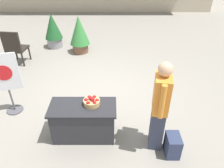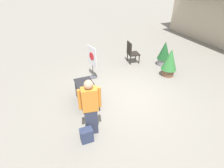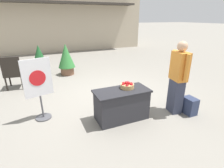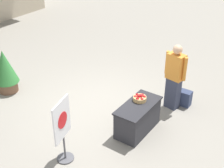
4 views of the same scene
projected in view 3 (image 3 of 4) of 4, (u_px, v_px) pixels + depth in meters
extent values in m
plane|color=gray|center=(110.00, 96.00, 5.32)|extent=(120.00, 120.00, 0.00)
cube|color=#B7A88E|center=(48.00, 14.00, 12.47)|extent=(12.88, 3.86, 4.92)
cube|color=#38332D|center=(50.00, 2.00, 10.22)|extent=(10.95, 0.90, 0.12)
cube|color=#2D2D33|center=(122.00, 105.00, 4.02)|extent=(1.17, 0.57, 0.68)
cube|color=#242428|center=(122.00, 91.00, 3.89)|extent=(1.25, 0.60, 0.04)
cylinder|color=tan|center=(127.00, 86.00, 3.98)|extent=(0.31, 0.31, 0.10)
sphere|color=red|center=(131.00, 84.00, 4.00)|extent=(0.08, 0.08, 0.08)
sphere|color=#A30F14|center=(127.00, 83.00, 4.07)|extent=(0.08, 0.08, 0.08)
sphere|color=red|center=(124.00, 83.00, 4.03)|extent=(0.08, 0.08, 0.08)
sphere|color=#A30F14|center=(123.00, 85.00, 3.93)|extent=(0.08, 0.08, 0.08)
sphere|color=#A30F14|center=(127.00, 86.00, 3.87)|extent=(0.08, 0.08, 0.08)
sphere|color=#A30F14|center=(131.00, 85.00, 3.92)|extent=(0.08, 0.08, 0.08)
sphere|color=red|center=(128.00, 83.00, 3.95)|extent=(0.08, 0.08, 0.08)
sphere|color=red|center=(126.00, 83.00, 3.97)|extent=(0.08, 0.08, 0.08)
sphere|color=red|center=(128.00, 83.00, 3.97)|extent=(0.08, 0.08, 0.08)
cube|color=#33384C|center=(175.00, 96.00, 4.29)|extent=(0.29, 0.38, 0.85)
cube|color=orange|center=(180.00, 66.00, 4.02)|extent=(0.33, 0.46, 0.67)
sphere|color=tan|center=(183.00, 46.00, 3.85)|extent=(0.23, 0.23, 0.23)
cylinder|color=orange|center=(187.00, 68.00, 3.77)|extent=(0.09, 0.09, 0.61)
cylinder|color=orange|center=(174.00, 62.00, 4.24)|extent=(0.09, 0.09, 0.61)
cube|color=#2D3856|center=(190.00, 106.00, 4.27)|extent=(0.24, 0.34, 0.42)
cylinder|color=#4C4C51|center=(44.00, 117.00, 4.14)|extent=(0.36, 0.36, 0.03)
cylinder|color=#4C4C51|center=(42.00, 106.00, 4.04)|extent=(0.04, 0.04, 0.55)
cube|color=silver|center=(37.00, 78.00, 3.79)|extent=(0.61, 0.18, 0.85)
cylinder|color=red|center=(38.00, 78.00, 3.77)|extent=(0.34, 0.09, 0.35)
cylinder|color=#28231E|center=(10.00, 80.00, 6.00)|extent=(0.05, 0.05, 0.44)
cylinder|color=#28231E|center=(25.00, 78.00, 6.12)|extent=(0.05, 0.05, 0.44)
cylinder|color=#28231E|center=(6.00, 85.00, 5.58)|extent=(0.05, 0.05, 0.44)
cylinder|color=#28231E|center=(22.00, 83.00, 5.70)|extent=(0.05, 0.05, 0.44)
cube|color=#28231E|center=(15.00, 74.00, 5.76)|extent=(0.61, 0.61, 0.06)
cube|color=#28231E|center=(11.00, 67.00, 5.42)|extent=(0.55, 0.13, 0.59)
cylinder|color=brown|center=(67.00, 71.00, 7.24)|extent=(0.53, 0.53, 0.31)
cone|color=#337A38|center=(66.00, 56.00, 7.01)|extent=(0.67, 0.67, 0.95)
cylinder|color=gray|center=(41.00, 70.00, 7.24)|extent=(0.54, 0.54, 0.34)
cone|color=#1E5628|center=(39.00, 56.00, 7.03)|extent=(0.62, 0.62, 0.87)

